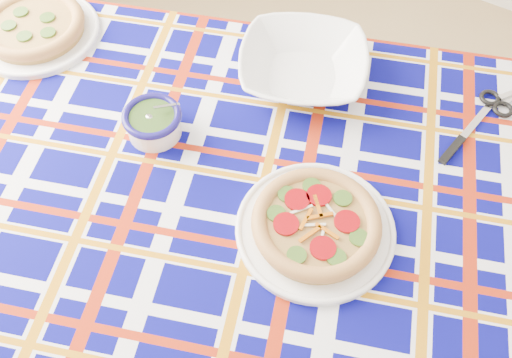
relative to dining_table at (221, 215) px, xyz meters
The scene contains 7 objects.
dining_table is the anchor object (origin of this frame).
tablecloth 0.03m from the dining_table, ahead, with size 1.66×1.05×0.11m, color #060565, non-canonical shape.
main_focaccia_plate 0.23m from the dining_table, ahead, with size 0.32×0.32×0.06m, color #A17639, non-canonical shape.
pesto_bowl 0.25m from the dining_table, 163.35° to the left, with size 0.13×0.13×0.08m, color #1C340E, non-canonical shape.
serving_bowl 0.39m from the dining_table, 92.27° to the left, with size 0.29×0.29×0.07m, color white.
second_focaccia_plate 0.67m from the dining_table, 166.31° to the left, with size 0.32×0.32×0.06m, color #A17639, non-canonical shape.
table_knife 0.59m from the dining_table, 49.71° to the left, with size 0.22×0.02×0.01m, color silver, non-canonical shape.
Camera 1 is at (-0.21, -0.42, 1.73)m, focal length 40.00 mm.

